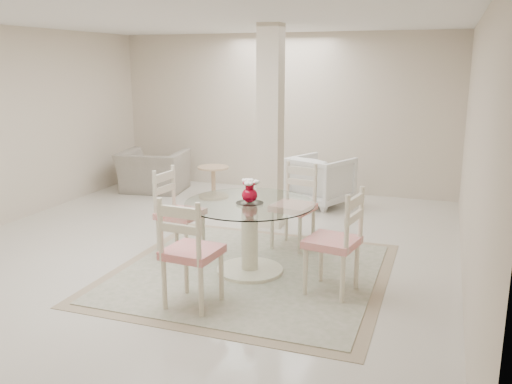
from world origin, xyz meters
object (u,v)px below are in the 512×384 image
(column, at_px, (270,128))
(dining_chair_east, at_px, (340,234))
(recliner_taupe, at_px, (154,171))
(dining_chair_north, at_px, (296,199))
(red_vase, at_px, (250,191))
(dining_table, at_px, (250,237))
(dining_chair_west, at_px, (175,206))
(dining_chair_south, at_px, (188,245))
(side_table, at_px, (213,184))
(armchair_white, at_px, (320,180))

(column, xyz_separation_m, dining_chair_east, (1.35, -2.00, -0.74))
(recliner_taupe, bearing_deg, dining_chair_north, 138.71)
(red_vase, xyz_separation_m, dining_chair_north, (0.23, 1.00, -0.31))
(red_vase, height_order, recliner_taupe, red_vase)
(dining_table, distance_m, red_vase, 0.51)
(column, relative_size, dining_chair_north, 2.39)
(dining_chair_east, bearing_deg, dining_chair_west, -92.26)
(dining_table, xyz_separation_m, dining_chair_west, (-1.00, 0.22, 0.20))
(dining_chair_east, xyz_separation_m, dining_chair_south, (-1.22, -0.77, 0.00))
(dining_chair_south, bearing_deg, dining_table, -97.96)
(dining_chair_south, relative_size, side_table, 2.18)
(dining_chair_south, height_order, side_table, dining_chair_south)
(dining_chair_east, bearing_deg, side_table, -128.71)
(column, relative_size, dining_chair_west, 2.37)
(dining_chair_north, height_order, dining_chair_south, dining_chair_south)
(dining_chair_east, relative_size, dining_chair_south, 1.00)
(armchair_white, bearing_deg, column, 96.58)
(dining_chair_west, bearing_deg, dining_chair_east, -97.54)
(dining_chair_south, relative_size, armchair_white, 1.36)
(dining_chair_east, bearing_deg, column, -135.46)
(red_vase, distance_m, dining_chair_west, 1.07)
(red_vase, distance_m, dining_chair_north, 1.07)
(dining_chair_east, bearing_deg, dining_table, -92.45)
(recliner_taupe, bearing_deg, red_vase, 125.44)
(dining_chair_north, distance_m, dining_chair_south, 2.05)
(dining_table, xyz_separation_m, red_vase, (0.00, -0.00, 0.51))
(dining_table, bearing_deg, side_table, 120.43)
(red_vase, height_order, dining_chair_south, dining_chair_south)
(dining_table, distance_m, armchair_white, 3.09)
(column, bearing_deg, dining_chair_south, -87.37)
(dining_table, relative_size, recliner_taupe, 1.24)
(dining_chair_east, height_order, recliner_taupe, dining_chair_east)
(column, height_order, side_table, column)
(dining_table, height_order, dining_chair_east, dining_chair_east)
(red_vase, height_order, dining_chair_north, dining_chair_north)
(red_vase, relative_size, side_table, 0.47)
(column, bearing_deg, dining_table, -78.82)
(armchair_white, bearing_deg, recliner_taupe, 24.97)
(red_vase, xyz_separation_m, recliner_taupe, (-2.90, 3.03, -0.55))
(red_vase, xyz_separation_m, dining_chair_west, (-1.00, 0.22, -0.31))
(column, distance_m, recliner_taupe, 3.01)
(dining_chair_south, bearing_deg, red_vase, -98.01)
(dining_chair_west, relative_size, recliner_taupe, 1.04)
(dining_chair_west, relative_size, side_table, 2.13)
(dining_chair_north, distance_m, recliner_taupe, 3.74)
(armchair_white, relative_size, side_table, 1.61)
(dining_chair_north, bearing_deg, dining_chair_south, -91.54)
(dining_chair_east, bearing_deg, dining_chair_south, -47.24)
(column, relative_size, red_vase, 10.70)
(dining_chair_south, xyz_separation_m, recliner_taupe, (-2.68, 4.03, -0.26))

